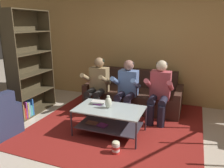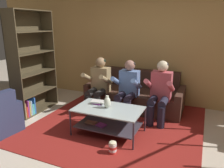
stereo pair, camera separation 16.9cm
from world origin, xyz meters
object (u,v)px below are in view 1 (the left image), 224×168
Objects in this scene: bookshelf at (28,69)px; person_seated_left at (97,83)px; person_seated_right at (159,89)px; book_stack at (98,102)px; couch at (134,95)px; person_seated_middle at (127,87)px; vase at (108,102)px; popcorn_tub at (116,147)px; coffee_table at (109,117)px.

person_seated_left is at bearing 22.72° from bookshelf.
bookshelf is (-1.31, -0.55, 0.31)m from person_seated_left.
person_seated_right reaches higher than person_seated_left.
book_stack is (-0.95, -0.72, -0.14)m from person_seated_right.
couch is 1.83× the size of person_seated_middle.
vase is 1.09× the size of popcorn_tub.
couch is at bearing 88.32° from coffee_table.
bookshelf reaches higher than person_seated_middle.
vase is (-0.06, -0.84, -0.05)m from person_seated_middle.
couch reaches higher than book_stack.
bookshelf is at bearing 174.15° from book_stack.
popcorn_tub is at bearing -105.34° from person_seated_right.
couch is 9.70× the size of vase.
book_stack is at bearing 131.03° from popcorn_tub.
vase is at bearing 121.70° from popcorn_tub.
person_seated_left reaches higher than couch.
person_seated_right is 1.10m from vase.
book_stack is 1.31× the size of popcorn_tub.
book_stack is at bearing -103.46° from couch.
popcorn_tub is at bearing -59.08° from coffee_table.
couch is at bearing 76.54° from book_stack.
bookshelf is (-1.66, 0.17, 0.44)m from book_stack.
couch is at bearing 28.91° from bookshelf.
bookshelf is (-1.90, 0.29, 0.37)m from vase.
book_stack is at bearing 152.45° from coffee_table.
coffee_table is at bearing -92.73° from person_seated_middle.
bookshelf reaches higher than couch.
popcorn_tub is (0.27, -1.91, -0.17)m from couch.
person_seated_right is at bearing 51.13° from coffee_table.
vase is 0.84× the size of book_stack.
vase reaches higher than coffee_table.
person_seated_middle is 0.65m from person_seated_right.
coffee_table is 0.26m from vase.
person_seated_right is 1.15m from coffee_table.
person_seated_left is 1.01× the size of person_seated_middle.
book_stack is at bearing -142.78° from person_seated_right.
person_seated_right reaches higher than popcorn_tub.
couch is 0.64m from person_seated_middle.
bookshelf is (-1.96, -0.55, 0.31)m from person_seated_middle.
person_seated_middle is (0.65, -0.00, -0.01)m from person_seated_left.
person_seated_left is at bearing 115.91° from book_stack.
person_seated_right is at bearing -39.33° from couch.
couch is at bearing 39.42° from person_seated_left.
person_seated_right is at bearing 0.07° from person_seated_left.
book_stack is at bearing 153.68° from vase.
popcorn_tub is (2.24, -0.83, -0.84)m from bookshelf.
book_stack is (-0.26, 0.14, 0.18)m from coffee_table.
popcorn_tub is (0.33, -0.54, -0.47)m from vase.
person_seated_left is 0.98× the size of person_seated_right.
person_seated_right is at bearing 74.66° from popcorn_tub.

